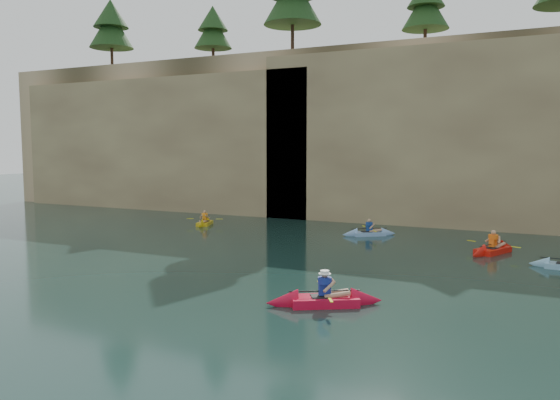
% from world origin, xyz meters
% --- Properties ---
extents(ground, '(160.00, 160.00, 0.00)m').
position_xyz_m(ground, '(0.00, 0.00, 0.00)').
color(ground, black).
rests_on(ground, ground).
extents(cliff, '(70.00, 16.00, 12.00)m').
position_xyz_m(cliff, '(0.00, 30.00, 6.00)').
color(cliff, tan).
rests_on(cliff, ground).
extents(cliff_slab_west, '(26.00, 2.40, 10.56)m').
position_xyz_m(cliff_slab_west, '(-20.00, 22.60, 5.28)').
color(cliff_slab_west, tan).
rests_on(cliff_slab_west, ground).
extents(cliff_slab_center, '(24.00, 2.40, 11.40)m').
position_xyz_m(cliff_slab_center, '(2.00, 22.60, 5.70)').
color(cliff_slab_center, tan).
rests_on(cliff_slab_center, ground).
extents(sea_cave_west, '(4.50, 1.00, 4.00)m').
position_xyz_m(sea_cave_west, '(-18.00, 21.95, 2.00)').
color(sea_cave_west, black).
rests_on(sea_cave_west, ground).
extents(sea_cave_center, '(3.50, 1.00, 3.20)m').
position_xyz_m(sea_cave_center, '(-4.00, 21.95, 1.60)').
color(sea_cave_center, black).
rests_on(sea_cave_center, ground).
extents(main_kayaker, '(3.58, 2.61, 1.37)m').
position_xyz_m(main_kayaker, '(1.28, 3.35, 0.18)').
color(main_kayaker, red).
rests_on(main_kayaker, ground).
extents(kayaker_red_far, '(2.42, 3.64, 1.33)m').
position_xyz_m(kayaker_red_far, '(5.30, 14.61, 0.16)').
color(kayaker_red_far, red).
rests_on(kayaker_red_far, ground).
extents(kayaker_yellow, '(2.20, 2.91, 1.16)m').
position_xyz_m(kayaker_yellow, '(-11.86, 16.47, 0.14)').
color(kayaker_yellow, gold).
rests_on(kayaker_yellow, ground).
extents(kayaker_ltblue_mid, '(2.91, 2.34, 1.17)m').
position_xyz_m(kayaker_ltblue_mid, '(-1.32, 16.97, 0.14)').
color(kayaker_ltblue_mid, '#7DA3D2').
rests_on(kayaker_ltblue_mid, ground).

